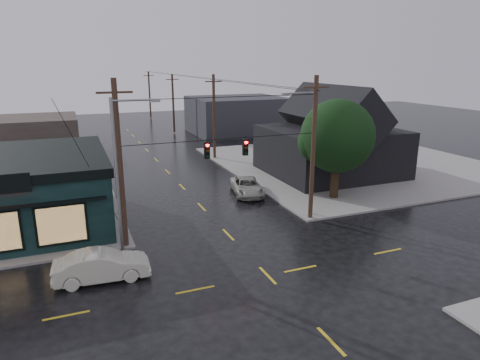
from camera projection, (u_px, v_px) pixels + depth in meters
name	position (u px, v px, depth m)	size (l,w,h in m)	color
ground_plane	(268.00, 275.00, 22.79)	(160.00, 160.00, 0.00)	black
sidewalk_ne	(352.00, 163.00, 47.84)	(28.00, 28.00, 0.15)	gray
ne_building	(331.00, 130.00, 42.18)	(12.60, 11.60, 8.75)	black
corner_tree	(337.00, 136.00, 34.15)	(5.93, 5.93, 8.08)	black
utility_pole_nw	(126.00, 247.00, 26.25)	(2.00, 0.32, 10.15)	#312015
utility_pole_ne	(310.00, 219.00, 30.94)	(2.00, 0.32, 10.15)	#312015
utility_pole_far_a	(215.00, 159.00, 50.15)	(2.00, 0.32, 9.65)	#312015
utility_pole_far_b	(174.00, 133.00, 68.02)	(2.00, 0.32, 9.15)	#312015
utility_pole_far_c	(151.00, 118.00, 85.89)	(2.00, 0.32, 9.15)	#312015
span_signal_assembly	(226.00, 148.00, 27.10)	(13.00, 0.48, 1.23)	black
streetlight_nw	(123.00, 253.00, 25.52)	(5.40, 0.30, 9.15)	gray
streetlight_ne	(311.00, 215.00, 31.74)	(5.40, 0.30, 9.15)	gray
bg_building_west	(26.00, 135.00, 52.89)	(12.00, 10.00, 4.40)	#312A24
bg_building_east	(237.00, 115.00, 68.01)	(14.00, 12.00, 5.60)	#2C2D32
sedan_cream	(102.00, 266.00, 22.13)	(1.69, 4.84, 1.60)	beige
suv_silver	(247.00, 186.00, 36.53)	(2.31, 5.02, 1.39)	#9A998E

